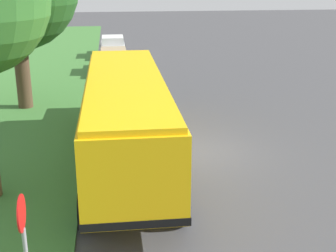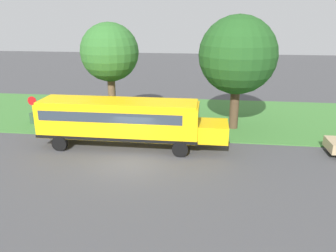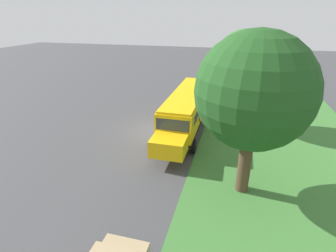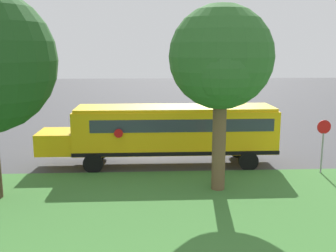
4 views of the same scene
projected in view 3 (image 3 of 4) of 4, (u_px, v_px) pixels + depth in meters
ground_plane at (155, 130)px, 22.07m from camera, size 120.00×120.00×0.00m
grass_verge at (281, 144)px, 19.69m from camera, size 12.00×80.00×0.08m
school_bus at (187, 107)px, 21.60m from camera, size 2.85×12.42×3.16m
oak_tree_beside_bus at (245, 60)px, 20.79m from camera, size 4.38×4.34×7.98m
oak_tree_roadside_mid at (254, 89)px, 12.34m from camera, size 5.71×5.71×8.53m
stop_sign at (220, 88)px, 27.77m from camera, size 0.08×0.68×2.74m
trash_bin at (236, 98)px, 28.85m from camera, size 0.56×0.56×0.90m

